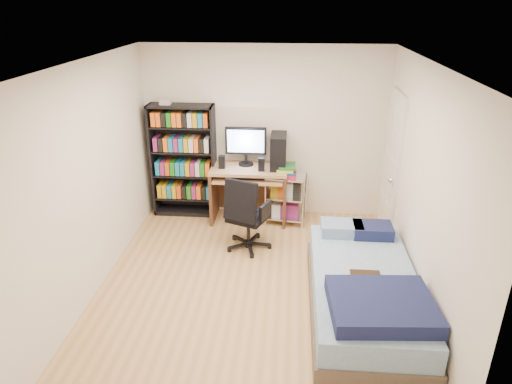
# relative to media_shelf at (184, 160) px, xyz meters

# --- Properties ---
(room) EXTENTS (3.58, 4.08, 2.58)m
(room) POSITION_rel_media_shelf_xyz_m (1.18, -1.84, 0.39)
(room) COLOR tan
(room) RESTS_ON ground
(media_shelf) EXTENTS (0.94, 0.31, 1.75)m
(media_shelf) POSITION_rel_media_shelf_xyz_m (0.00, 0.00, 0.00)
(media_shelf) COLOR black
(media_shelf) RESTS_ON room
(computer_desk) EXTENTS (1.09, 0.63, 1.38)m
(computer_desk) POSITION_rel_media_shelf_xyz_m (1.09, -0.09, -0.12)
(computer_desk) COLOR tan
(computer_desk) RESTS_ON room
(office_chair) EXTENTS (0.78, 0.78, 1.01)m
(office_chair) POSITION_rel_media_shelf_xyz_m (1.04, -1.01, -0.54)
(office_chair) COLOR black
(office_chair) RESTS_ON room
(wire_cart) EXTENTS (0.60, 0.47, 0.90)m
(wire_cart) POSITION_rel_media_shelf_xyz_m (1.53, -0.20, -0.27)
(wire_cart) COLOR silver
(wire_cart) RESTS_ON room
(bed) EXTENTS (1.08, 2.16, 0.62)m
(bed) POSITION_rel_media_shelf_xyz_m (2.38, -2.27, -0.59)
(bed) COLOR brown
(bed) RESTS_ON room
(door) EXTENTS (0.12, 0.80, 2.00)m
(door) POSITION_rel_media_shelf_xyz_m (2.91, -0.49, 0.14)
(door) COLOR silver
(door) RESTS_ON room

